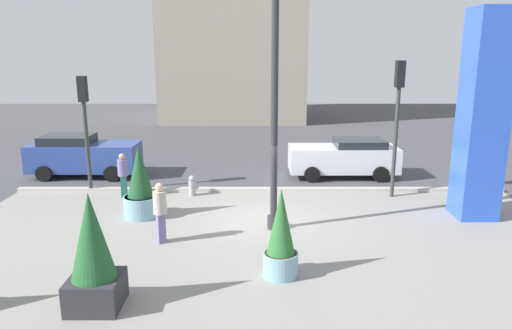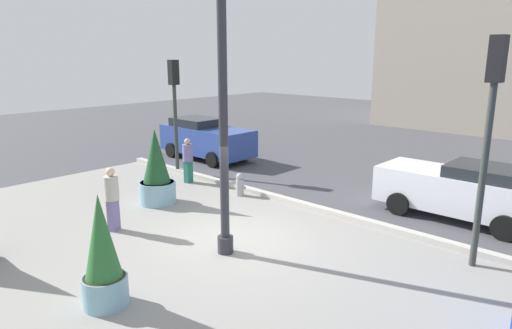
% 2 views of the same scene
% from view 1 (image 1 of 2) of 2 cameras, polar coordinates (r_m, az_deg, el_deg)
% --- Properties ---
extents(ground_plane, '(60.00, 60.00, 0.00)m').
position_cam_1_polar(ground_plane, '(18.41, 0.53, -2.53)').
color(ground_plane, '#47474C').
extents(plaza_pavement, '(18.00, 10.00, 0.02)m').
position_cam_1_polar(plaza_pavement, '(12.74, 0.78, -9.96)').
color(plaza_pavement, gray).
rests_on(plaza_pavement, ground_plane).
extents(curb_strip, '(18.00, 0.24, 0.16)m').
position_cam_1_polar(curb_strip, '(17.54, 0.55, -3.07)').
color(curb_strip, '#B7B2A8').
rests_on(curb_strip, ground_plane).
extents(lamp_post, '(0.44, 0.44, 6.78)m').
position_cam_1_polar(lamp_post, '(13.18, 2.23, 5.77)').
color(lamp_post, '#2D2D33').
rests_on(lamp_post, ground_plane).
extents(art_pillar_blue, '(1.17, 1.17, 6.34)m').
position_cam_1_polar(art_pillar_blue, '(15.82, 25.70, 5.25)').
color(art_pillar_blue, blue).
rests_on(art_pillar_blue, ground_plane).
extents(potted_plant_curbside, '(1.04, 1.04, 2.43)m').
position_cam_1_polar(potted_plant_curbside, '(10.06, -19.12, -10.32)').
color(potted_plant_curbside, '#2D2D33').
rests_on(potted_plant_curbside, ground_plane).
extents(potted_plant_near_left, '(1.10, 1.10, 2.30)m').
position_cam_1_polar(potted_plant_near_left, '(15.12, -13.81, -2.61)').
color(potted_plant_near_left, '#7AA8B7').
rests_on(potted_plant_near_left, ground_plane).
extents(potted_plant_by_pillar, '(0.81, 0.81, 2.11)m').
position_cam_1_polar(potted_plant_by_pillar, '(10.87, 3.01, -8.84)').
color(potted_plant_by_pillar, '#7AA8B7').
rests_on(potted_plant_by_pillar, ground_plane).
extents(fire_hydrant, '(0.36, 0.26, 0.75)m').
position_cam_1_polar(fire_hydrant, '(17.17, -7.72, -2.56)').
color(fire_hydrant, '#99999E').
rests_on(fire_hydrant, ground_plane).
extents(traffic_light_corner, '(0.28, 0.42, 4.25)m').
position_cam_1_polar(traffic_light_corner, '(18.01, -20.00, 5.67)').
color(traffic_light_corner, '#333833').
rests_on(traffic_light_corner, ground_plane).
extents(traffic_light_far_side, '(0.28, 0.42, 4.79)m').
position_cam_1_polar(traffic_light_far_side, '(17.05, 16.73, 6.69)').
color(traffic_light_far_side, '#333833').
rests_on(traffic_light_far_side, ground_plane).
extents(car_curb_west, '(4.43, 1.96, 1.58)m').
position_cam_1_polar(car_curb_west, '(19.84, 10.63, 0.85)').
color(car_curb_west, silver).
rests_on(car_curb_west, ground_plane).
extents(car_passing_lane, '(4.42, 2.02, 1.73)m').
position_cam_1_polar(car_passing_lane, '(20.91, -20.17, 1.07)').
color(car_passing_lane, '#2D4793').
rests_on(car_passing_lane, ground_plane).
extents(pedestrian_on_sidewalk, '(0.42, 0.42, 1.59)m').
position_cam_1_polar(pedestrian_on_sidewalk, '(17.38, -15.78, -1.01)').
color(pedestrian_on_sidewalk, '#236656').
rests_on(pedestrian_on_sidewalk, ground_plane).
extents(pedestrian_by_curb, '(0.48, 0.48, 1.68)m').
position_cam_1_polar(pedestrian_by_curb, '(12.98, -11.51, -5.40)').
color(pedestrian_by_curb, slate).
rests_on(pedestrian_by_curb, ground_plane).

